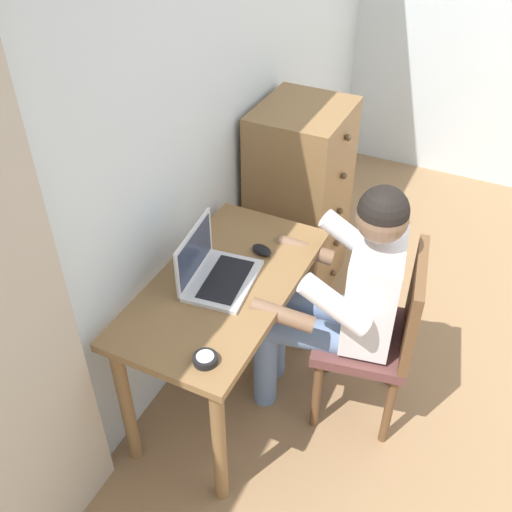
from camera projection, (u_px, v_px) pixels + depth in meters
The scene contains 8 objects.
wall_back at pixel (199, 109), 2.59m from camera, with size 4.80×0.05×2.50m, color silver.
desk at pixel (225, 304), 2.55m from camera, with size 1.06×0.55×0.74m.
dresser at pixel (299, 200), 3.30m from camera, with size 0.52×0.48×1.10m.
chair at pixel (381, 331), 2.57m from camera, with size 0.49×0.47×0.90m.
person_seated at pixel (342, 292), 2.49m from camera, with size 0.60×0.63×1.22m.
laptop at pixel (214, 271), 2.45m from camera, with size 0.37×0.29×0.24m.
computer_mouse at pixel (262, 250), 2.61m from camera, with size 0.06×0.10×0.03m, color black.
desk_clock at pixel (205, 359), 2.12m from camera, with size 0.09×0.09×0.03m.
Camera 1 is at (-2.08, 0.92, 2.36)m, focal length 41.81 mm.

